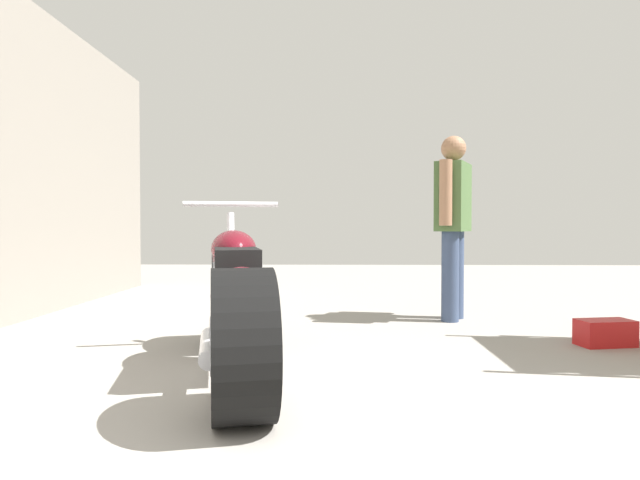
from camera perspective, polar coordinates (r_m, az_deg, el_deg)
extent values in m
plane|color=gray|center=(4.24, 1.87, -10.51)|extent=(16.58, 16.58, 0.00)
cylinder|color=black|center=(4.01, -9.41, -6.19)|extent=(0.42, 0.73, 0.69)
cylinder|color=silver|center=(4.01, -9.41, -6.19)|extent=(0.34, 0.32, 0.26)
cylinder|color=black|center=(2.47, -8.22, -10.95)|extent=(0.42, 0.73, 0.69)
cylinder|color=silver|center=(2.47, -8.22, -10.95)|extent=(0.34, 0.32, 0.26)
cube|color=silver|center=(3.21, -8.97, -4.58)|extent=(0.40, 0.73, 0.30)
ellipsoid|color=#5B0F19|center=(3.44, -9.14, -0.95)|extent=(0.40, 0.61, 0.24)
cube|color=black|center=(3.01, -8.83, -1.89)|extent=(0.34, 0.56, 0.11)
ellipsoid|color=#5B0F19|center=(2.49, -8.30, -5.82)|extent=(0.38, 0.52, 0.26)
cylinder|color=silver|center=(3.94, -9.40, -1.60)|extent=(0.11, 0.28, 0.63)
cylinder|color=silver|center=(3.90, -9.40, 3.77)|extent=(0.66, 0.18, 0.04)
cylinder|color=silver|center=(2.94, -11.69, -11.04)|extent=(0.22, 0.60, 0.10)
cylinder|color=#384766|center=(5.32, 14.15, -3.59)|extent=(0.21, 0.21, 0.83)
cylinder|color=#384766|center=(5.12, 13.63, -3.78)|extent=(0.21, 0.21, 0.83)
cube|color=#476638|center=(5.20, 13.94, 4.42)|extent=(0.42, 0.52, 0.64)
cylinder|color=#9E7051|center=(5.48, 14.62, 4.53)|extent=(0.15, 0.15, 0.59)
cylinder|color=#9E7051|center=(4.93, 13.18, 4.91)|extent=(0.15, 0.15, 0.59)
sphere|color=#9E7051|center=(5.25, 13.97, 9.41)|extent=(0.23, 0.23, 0.23)
cube|color=#B21919|center=(4.52, 27.98, -8.67)|extent=(0.42, 0.27, 0.19)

